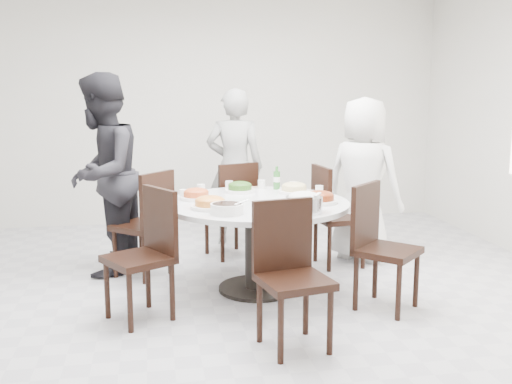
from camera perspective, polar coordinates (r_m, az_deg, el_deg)
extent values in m
cube|color=#BBBAC0|center=(4.72, -2.06, -10.72)|extent=(6.00, 6.00, 0.01)
cube|color=silver|center=(7.41, -5.40, 7.89)|extent=(6.00, 0.01, 2.80)
cube|color=silver|center=(1.53, 13.51, -0.62)|extent=(6.00, 0.01, 2.80)
cylinder|color=silver|center=(4.95, 0.10, -5.18)|extent=(1.50, 1.50, 0.75)
cube|color=black|center=(5.67, 7.97, -2.26)|extent=(0.46, 0.46, 0.95)
cube|color=black|center=(5.93, -2.54, -1.63)|extent=(0.54, 0.54, 0.95)
cube|color=black|center=(5.39, -10.84, -2.99)|extent=(0.59, 0.59, 0.95)
cube|color=black|center=(4.39, -11.15, -6.01)|extent=(0.57, 0.57, 0.95)
cube|color=black|center=(3.85, 3.68, -8.14)|extent=(0.50, 0.50, 0.95)
cube|color=black|center=(4.62, 12.42, -5.24)|extent=(0.59, 0.59, 0.95)
imported|color=white|center=(5.84, 10.17, 1.16)|extent=(0.90, 0.90, 1.58)
imported|color=black|center=(6.35, -2.04, 2.38)|extent=(0.68, 0.52, 1.65)
imported|color=black|center=(5.50, -14.44, 1.61)|extent=(0.87, 1.01, 1.80)
cylinder|color=white|center=(5.29, -1.54, 0.36)|extent=(0.27, 0.27, 0.07)
cylinder|color=white|center=(5.25, 3.64, 0.30)|extent=(0.28, 0.28, 0.08)
cylinder|color=white|center=(4.97, -5.72, -0.30)|extent=(0.27, 0.27, 0.07)
cylinder|color=white|center=(4.82, 6.07, -0.61)|extent=(0.30, 0.30, 0.07)
cylinder|color=white|center=(4.59, -4.40, -1.11)|extent=(0.30, 0.30, 0.08)
cylinder|color=silver|center=(4.45, 4.59, -1.21)|extent=(0.28, 0.28, 0.12)
cylinder|color=white|center=(4.40, -2.77, -1.59)|extent=(0.25, 0.25, 0.08)
cylinder|color=#2D702C|center=(5.43, 1.98, 1.36)|extent=(0.06, 0.06, 0.21)
cylinder|color=white|center=(5.41, -1.20, 0.65)|extent=(0.07, 0.07, 0.08)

